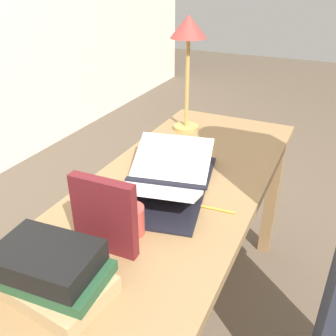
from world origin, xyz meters
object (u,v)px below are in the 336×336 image
book_stack_tall (49,271)px  reading_lamp (188,39)px  open_book (165,179)px  book_standing_upright (104,216)px  coffee_mug (131,220)px  pencil (209,208)px

book_stack_tall → reading_lamp: reading_lamp is taller
open_book → book_stack_tall: size_ratio=1.87×
book_standing_upright → reading_lamp: reading_lamp is taller
book_standing_upright → coffee_mug: 0.12m
open_book → book_standing_upright: size_ratio=2.58×
book_stack_tall → book_standing_upright: (0.18, -0.04, 0.05)m
reading_lamp → pencil: reading_lamp is taller
book_stack_tall → pencil: book_stack_tall is taller
book_standing_upright → pencil: book_standing_upright is taller
open_book → pencil: size_ratio=3.31×
book_standing_upright → pencil: size_ratio=1.28×
book_standing_upright → pencil: bearing=-33.1°
book_stack_tall → coffee_mug: (0.27, -0.06, -0.02)m
reading_lamp → pencil: bearing=-150.9°
coffee_mug → pencil: bearing=-37.6°
book_stack_tall → reading_lamp: 1.13m
reading_lamp → book_standing_upright: bearing=-170.8°
book_standing_upright → reading_lamp: 0.95m
open_book → pencil: 0.19m
book_standing_upright → pencil: 0.37m
open_book → book_standing_upright: 0.37m
coffee_mug → pencil: (0.21, -0.16, -0.04)m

